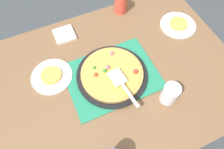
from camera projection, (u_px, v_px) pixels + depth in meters
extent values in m
plane|color=#3D4247|center=(112.00, 118.00, 1.73)|extent=(8.00, 8.00, 0.00)
cube|color=brown|center=(112.00, 78.00, 1.09)|extent=(1.40, 1.00, 0.03)
cube|color=brown|center=(158.00, 31.00, 1.74)|extent=(0.07, 0.07, 0.72)
cube|color=brown|center=(10.00, 85.00, 1.48)|extent=(0.07, 0.07, 0.72)
cube|color=#237F5B|center=(112.00, 76.00, 1.07)|extent=(0.48, 0.36, 0.01)
cylinder|color=black|center=(112.00, 75.00, 1.06)|extent=(0.38, 0.38, 0.01)
cylinder|color=tan|center=(112.00, 74.00, 1.05)|extent=(0.33, 0.33, 0.02)
cylinder|color=#EAB747|center=(112.00, 72.00, 1.04)|extent=(0.30, 0.30, 0.01)
sphere|color=#B76675|center=(112.00, 53.00, 1.09)|extent=(0.02, 0.02, 0.02)
sphere|color=#338433|center=(94.00, 68.00, 1.04)|extent=(0.02, 0.02, 0.02)
sphere|color=#B76675|center=(108.00, 67.00, 1.04)|extent=(0.02, 0.02, 0.02)
sphere|color=red|center=(96.00, 75.00, 1.02)|extent=(0.02, 0.02, 0.02)
sphere|color=red|center=(136.00, 72.00, 1.03)|extent=(0.03, 0.03, 0.03)
sphere|color=#338433|center=(105.00, 71.00, 1.03)|extent=(0.02, 0.02, 0.02)
cylinder|color=white|center=(52.00, 76.00, 1.07)|extent=(0.22, 0.22, 0.01)
cylinder|color=white|center=(178.00, 25.00, 1.25)|extent=(0.22, 0.22, 0.01)
cylinder|color=#EAB747|center=(51.00, 75.00, 1.06)|extent=(0.11, 0.11, 0.02)
cylinder|color=#EAB747|center=(179.00, 24.00, 1.24)|extent=(0.11, 0.11, 0.02)
cylinder|color=#E04C38|center=(121.00, 4.00, 1.26)|extent=(0.08, 0.08, 0.12)
cylinder|color=white|center=(170.00, 94.00, 0.96)|extent=(0.08, 0.08, 0.12)
cube|color=silver|center=(117.00, 77.00, 0.99)|extent=(0.08, 0.10, 0.00)
cube|color=#B2B2B7|center=(130.00, 95.00, 0.95)|extent=(0.03, 0.14, 0.01)
cube|color=white|center=(64.00, 35.00, 1.21)|extent=(0.12, 0.12, 0.02)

